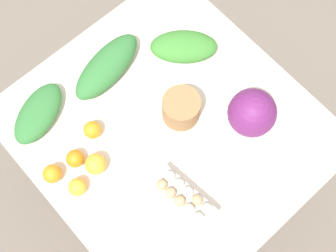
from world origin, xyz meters
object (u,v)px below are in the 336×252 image
object	(u,v)px
orange_1	(96,164)
cabbage_purple	(252,113)
paper_bag	(181,108)
orange_3	(52,174)
egg_carton	(184,198)
greens_bunch_chard	(107,66)
orange_0	(75,159)
greens_bunch_dandelion	(184,47)
orange_2	(92,130)
greens_bunch_kale	(38,113)
orange_4	(77,187)

from	to	relation	value
orange_1	cabbage_purple	bearing A→B (deg)	65.53
paper_bag	orange_3	distance (m)	0.54
egg_carton	cabbage_purple	bearing A→B (deg)	92.23
paper_bag	greens_bunch_chard	distance (m)	0.35
cabbage_purple	orange_1	distance (m)	0.61
cabbage_purple	orange_0	xyz separation A→B (m)	(-0.32, -0.60, -0.06)
greens_bunch_dandelion	orange_3	distance (m)	0.72
greens_bunch_chard	paper_bag	bearing A→B (deg)	15.79
paper_bag	orange_2	world-z (taller)	paper_bag
orange_2	orange_3	size ratio (longest dim) A/B	0.98
greens_bunch_dandelion	orange_2	xyz separation A→B (m)	(0.03, -0.50, -0.01)
greens_bunch_kale	orange_1	world-z (taller)	orange_1
paper_bag	orange_4	distance (m)	0.49
egg_carton	orange_2	xyz separation A→B (m)	(-0.43, -0.08, -0.01)
orange_1	orange_2	distance (m)	0.14
egg_carton	orange_2	bearing A→B (deg)	-175.55
orange_0	orange_2	world-z (taller)	orange_2
egg_carton	orange_3	bearing A→B (deg)	-148.84
cabbage_purple	orange_0	size ratio (longest dim) A/B	2.71
greens_bunch_kale	orange_2	xyz separation A→B (m)	(0.19, 0.11, -0.00)
egg_carton	orange_3	size ratio (longest dim) A/B	3.73
orange_0	orange_1	world-z (taller)	orange_1
orange_0	paper_bag	bearing A→B (deg)	73.84
paper_bag	greens_bunch_kale	size ratio (longest dim) A/B	0.54
paper_bag	orange_3	size ratio (longest dim) A/B	2.07
greens_bunch_kale	orange_0	world-z (taller)	greens_bunch_kale
paper_bag	orange_0	distance (m)	0.44
egg_carton	paper_bag	world-z (taller)	paper_bag
egg_carton	paper_bag	bearing A→B (deg)	132.96
orange_0	cabbage_purple	bearing A→B (deg)	61.72
orange_4	orange_2	bearing A→B (deg)	127.14
greens_bunch_kale	orange_1	xyz separation A→B (m)	(0.31, 0.04, 0.00)
cabbage_purple	orange_3	xyz separation A→B (m)	(-0.33, -0.70, -0.06)
greens_bunch_chard	greens_bunch_kale	bearing A→B (deg)	-94.53
greens_bunch_dandelion	orange_3	xyz separation A→B (m)	(0.07, -0.72, -0.01)
cabbage_purple	greens_bunch_chard	xyz separation A→B (m)	(-0.53, -0.27, -0.04)
cabbage_purple	orange_1	bearing A→B (deg)	-114.47
greens_bunch_dandelion	cabbage_purple	bearing A→B (deg)	-2.85
cabbage_purple	greens_bunch_chard	bearing A→B (deg)	-153.17
greens_bunch_dandelion	egg_carton	bearing A→B (deg)	-42.54
egg_carton	greens_bunch_chard	bearing A→B (deg)	161.53
greens_bunch_kale	cabbage_purple	bearing A→B (deg)	46.67
cabbage_purple	orange_1	xyz separation A→B (m)	(-0.25, -0.55, -0.05)
cabbage_purple	paper_bag	xyz separation A→B (m)	(-0.20, -0.18, -0.03)
cabbage_purple	greens_bunch_kale	world-z (taller)	cabbage_purple
egg_carton	orange_0	xyz separation A→B (m)	(-0.38, -0.20, -0.01)
paper_bag	greens_bunch_chard	size ratio (longest dim) A/B	0.42
greens_bunch_dandelion	greens_bunch_kale	bearing A→B (deg)	-104.81
orange_3	paper_bag	bearing A→B (deg)	75.76
greens_bunch_dandelion	orange_1	xyz separation A→B (m)	(0.14, -0.57, -0.00)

